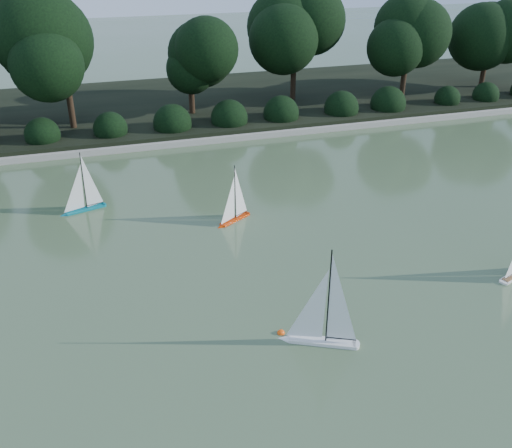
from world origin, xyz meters
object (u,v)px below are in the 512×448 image
at_px(sailboat_teal, 81,202).
at_px(race_buoy, 281,333).
at_px(sailboat_orange, 232,213).
at_px(sailboat_white_a, 317,328).

xyz_separation_m(sailboat_teal, race_buoy, (2.98, -5.80, -0.24)).
relative_size(sailboat_orange, sailboat_teal, 0.91).
bearing_deg(sailboat_white_a, sailboat_teal, 119.18).
xyz_separation_m(sailboat_white_a, sailboat_teal, (-3.45, 6.18, -0.04)).
bearing_deg(sailboat_orange, sailboat_white_a, -88.01).
bearing_deg(race_buoy, sailboat_teal, 117.25).
distance_m(sailboat_teal, race_buoy, 6.52).
distance_m(sailboat_orange, sailboat_teal, 3.66).
height_order(sailboat_teal, race_buoy, sailboat_teal).
distance_m(sailboat_white_a, sailboat_teal, 7.08).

